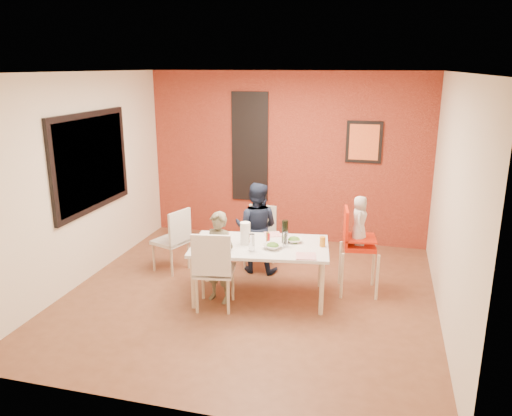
% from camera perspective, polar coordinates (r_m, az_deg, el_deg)
% --- Properties ---
extents(ground, '(4.50, 4.50, 0.00)m').
position_cam_1_polar(ground, '(6.35, -0.69, -9.87)').
color(ground, brown).
rests_on(ground, ground).
extents(ceiling, '(4.50, 4.50, 0.02)m').
position_cam_1_polar(ceiling, '(5.72, -0.79, 15.27)').
color(ceiling, white).
rests_on(ceiling, wall_back).
extents(wall_back, '(4.50, 0.02, 2.70)m').
position_cam_1_polar(wall_back, '(8.04, 3.52, 5.77)').
color(wall_back, '#F1E5C8').
rests_on(wall_back, ground).
extents(wall_front, '(4.50, 0.02, 2.70)m').
position_cam_1_polar(wall_front, '(3.87, -9.61, -5.80)').
color(wall_front, '#F1E5C8').
rests_on(wall_front, ground).
extents(wall_left, '(0.02, 4.50, 2.70)m').
position_cam_1_polar(wall_left, '(6.83, -19.30, 3.06)').
color(wall_left, '#F1E5C8').
rests_on(wall_left, ground).
extents(wall_right, '(0.02, 4.50, 2.70)m').
position_cam_1_polar(wall_right, '(5.74, 21.47, 0.52)').
color(wall_right, '#F1E5C8').
rests_on(wall_right, ground).
extents(brick_accent_wall, '(4.50, 0.02, 2.70)m').
position_cam_1_polar(brick_accent_wall, '(8.02, 3.50, 5.75)').
color(brick_accent_wall, maroon).
rests_on(brick_accent_wall, ground).
extents(picture_window_frame, '(0.05, 1.70, 1.30)m').
position_cam_1_polar(picture_window_frame, '(6.94, -18.34, 5.03)').
color(picture_window_frame, black).
rests_on(picture_window_frame, wall_left).
extents(picture_window_pane, '(0.02, 1.55, 1.15)m').
position_cam_1_polar(picture_window_pane, '(6.93, -18.23, 5.03)').
color(picture_window_pane, black).
rests_on(picture_window_pane, wall_left).
extents(glassblock_strip, '(0.55, 0.03, 1.70)m').
position_cam_1_polar(glassblock_strip, '(8.11, -0.70, 6.97)').
color(glassblock_strip, '#B3BEC4').
rests_on(glassblock_strip, wall_back).
extents(glassblock_surround, '(0.60, 0.03, 1.76)m').
position_cam_1_polar(glassblock_surround, '(8.11, -0.71, 6.96)').
color(glassblock_surround, black).
rests_on(glassblock_surround, wall_back).
extents(art_print_frame, '(0.54, 0.03, 0.64)m').
position_cam_1_polar(art_print_frame, '(7.81, 12.24, 7.37)').
color(art_print_frame, black).
rests_on(art_print_frame, wall_back).
extents(art_print_canvas, '(0.44, 0.01, 0.54)m').
position_cam_1_polar(art_print_canvas, '(7.80, 12.24, 7.36)').
color(art_print_canvas, orange).
rests_on(art_print_canvas, wall_back).
extents(dining_table, '(1.75, 1.14, 0.68)m').
position_cam_1_polar(dining_table, '(6.07, 0.46, -4.76)').
color(dining_table, white).
rests_on(dining_table, ground).
extents(chair_near, '(0.51, 0.51, 0.97)m').
position_cam_1_polar(chair_near, '(5.79, -4.91, -6.71)').
color(chair_near, silver).
rests_on(chair_near, ground).
extents(chair_far, '(0.41, 0.41, 0.86)m').
position_cam_1_polar(chair_far, '(7.10, 0.54, -2.84)').
color(chair_far, silver).
rests_on(chair_far, ground).
extents(chair_left, '(0.53, 0.53, 0.89)m').
position_cam_1_polar(chair_left, '(6.96, -9.30, -3.30)').
color(chair_left, beige).
rests_on(chair_left, ground).
extents(high_chair, '(0.52, 0.52, 1.09)m').
position_cam_1_polar(high_chair, '(6.32, 11.31, -3.91)').
color(high_chair, red).
rests_on(high_chair, ground).
extents(child_near, '(0.47, 0.37, 1.12)m').
position_cam_1_polar(child_near, '(6.01, -4.26, -5.66)').
color(child_near, '#615C45').
rests_on(child_near, ground).
extents(child_far, '(0.62, 0.48, 1.26)m').
position_cam_1_polar(child_far, '(6.84, 0.03, -2.25)').
color(child_far, '#151D31').
rests_on(child_far, ground).
extents(toddler, '(0.20, 0.30, 0.61)m').
position_cam_1_polar(toddler, '(6.23, 11.74, -1.38)').
color(toddler, beige).
rests_on(toddler, high_chair).
extents(plate_near_left, '(0.26, 0.26, 0.01)m').
position_cam_1_polar(plate_near_left, '(5.82, -4.50, -5.03)').
color(plate_near_left, white).
rests_on(plate_near_left, dining_table).
extents(plate_far_mid, '(0.26, 0.26, 0.01)m').
position_cam_1_polar(plate_far_mid, '(6.39, 1.91, -3.03)').
color(plate_far_mid, white).
rests_on(plate_far_mid, dining_table).
extents(plate_near_right, '(0.26, 0.26, 0.01)m').
position_cam_1_polar(plate_near_right, '(5.70, 5.73, -5.50)').
color(plate_near_right, white).
rests_on(plate_near_right, dining_table).
extents(plate_far_left, '(0.24, 0.24, 0.01)m').
position_cam_1_polar(plate_far_left, '(6.42, -4.26, -2.98)').
color(plate_far_left, silver).
rests_on(plate_far_left, dining_table).
extents(salad_bowl_a, '(0.28, 0.28, 0.05)m').
position_cam_1_polar(salad_bowl_a, '(5.92, 1.92, -4.39)').
color(salad_bowl_a, silver).
rests_on(salad_bowl_a, dining_table).
extents(salad_bowl_b, '(0.25, 0.25, 0.05)m').
position_cam_1_polar(salad_bowl_b, '(6.14, 4.37, -3.69)').
color(salad_bowl_b, white).
rests_on(salad_bowl_b, dining_table).
extents(wine_bottle, '(0.08, 0.08, 0.29)m').
position_cam_1_polar(wine_bottle, '(6.07, 3.32, -2.72)').
color(wine_bottle, black).
rests_on(wine_bottle, dining_table).
extents(wine_glass_a, '(0.07, 0.07, 0.21)m').
position_cam_1_polar(wine_glass_a, '(5.81, -0.50, -3.97)').
color(wine_glass_a, silver).
rests_on(wine_glass_a, dining_table).
extents(wine_glass_b, '(0.06, 0.06, 0.18)m').
position_cam_1_polar(wine_glass_b, '(5.96, 3.38, -3.62)').
color(wine_glass_b, silver).
rests_on(wine_glass_b, dining_table).
extents(paper_towel_roll, '(0.12, 0.12, 0.27)m').
position_cam_1_polar(paper_towel_roll, '(6.03, -1.24, -2.90)').
color(paper_towel_roll, white).
rests_on(paper_towel_roll, dining_table).
extents(condiment_red, '(0.03, 0.03, 0.14)m').
position_cam_1_polar(condiment_red, '(6.04, 1.44, -3.54)').
color(condiment_red, red).
rests_on(condiment_red, dining_table).
extents(condiment_green, '(0.03, 0.03, 0.13)m').
position_cam_1_polar(condiment_green, '(6.08, 1.40, -3.45)').
color(condiment_green, '#377928').
rests_on(condiment_green, dining_table).
extents(condiment_brown, '(0.04, 0.04, 0.15)m').
position_cam_1_polar(condiment_brown, '(6.05, 1.34, -3.46)').
color(condiment_brown, brown).
rests_on(condiment_brown, dining_table).
extents(sippy_cup, '(0.07, 0.07, 0.12)m').
position_cam_1_polar(sippy_cup, '(6.02, 7.61, -3.83)').
color(sippy_cup, orange).
rests_on(sippy_cup, dining_table).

